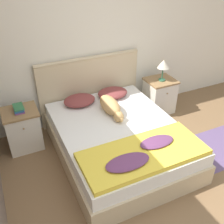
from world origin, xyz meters
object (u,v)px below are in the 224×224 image
Objects in this scene: nightstand_left at (23,129)px; book_stack at (19,109)px; pillow_right at (113,93)px; dog at (111,106)px; bed at (118,140)px; table_lamp at (163,65)px; nightstand_right at (159,96)px; pillow_left at (79,100)px.

book_stack is (0.00, 0.01, 0.32)m from nightstand_left.
pillow_right is at bearing 1.33° from book_stack.
pillow_right is 0.67× the size of dog.
table_lamp is at bearing 31.40° from bed.
dog is 1.23m from book_stack.
nightstand_left is 0.32m from book_stack.
book_stack is at bearing 147.40° from bed.
nightstand_right is 1.26× the size of pillow_left.
table_lamp reaches higher than nightstand_right.
pillow_right is (0.27, 0.75, 0.29)m from bed.
nightstand_right is 0.88m from pillow_right.
pillow_right is (0.54, 0.00, 0.00)m from pillow_left.
pillow_left is 1.43m from table_lamp.
pillow_right is at bearing 70.29° from bed.
table_lamp is at bearing -4.34° from pillow_right.
dog reaches higher than pillow_right.
pillow_right is at bearing 176.95° from nightstand_right.
book_stack is (-1.12, 0.72, 0.39)m from bed.
nightstand_left is 1.41m from pillow_right.
dog is at bearing 81.52° from bed.
table_lamp is at bearing -2.67° from pillow_left.
nightstand_left is at bearing 179.51° from table_lamp.
nightstand_left is 1.26× the size of pillow_right.
nightstand_left is at bearing 163.13° from dog.
nightstand_right is at bearing 90.00° from table_lamp.
table_lamp is at bearing -90.00° from nightstand_right.
dog reaches higher than book_stack.
book_stack reaches higher than nightstand_right.
dog is at bearing -51.42° from pillow_left.
dog reaches higher than nightstand_right.
pillow_left is at bearing 109.71° from bed.
nightstand_left is 1.25m from dog.
nightstand_left is at bearing 180.00° from nightstand_right.
book_stack reaches higher than pillow_left.
pillow_left is at bearing 177.33° from table_lamp.
dog is (0.05, 0.35, 0.33)m from bed.
nightstand_right is at bearing -0.34° from book_stack.
nightstand_right is 0.56m from table_lamp.
dog reaches higher than nightstand_left.
bed is 3.35× the size of nightstand_left.
book_stack is at bearing -178.67° from pillow_right.
book_stack is at bearing 179.17° from table_lamp.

